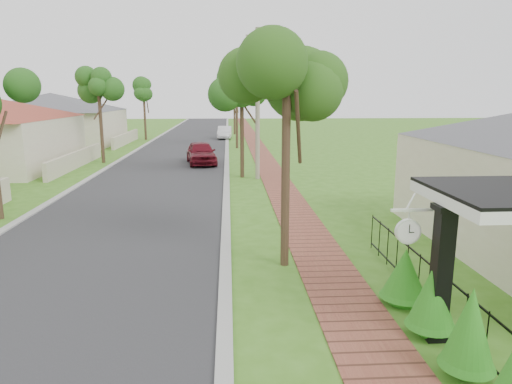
# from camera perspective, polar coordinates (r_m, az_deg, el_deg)

# --- Properties ---
(ground) EXTENTS (160.00, 160.00, 0.00)m
(ground) POSITION_cam_1_polar(r_m,az_deg,el_deg) (9.58, -7.94, -15.33)
(ground) COLOR #3C711A
(ground) RESTS_ON ground
(road) EXTENTS (7.00, 120.00, 0.02)m
(road) POSITION_cam_1_polar(r_m,az_deg,el_deg) (29.06, -10.90, 3.12)
(road) COLOR #28282B
(road) RESTS_ON ground
(kerb_right) EXTENTS (0.30, 120.00, 0.10)m
(kerb_right) POSITION_cam_1_polar(r_m,az_deg,el_deg) (28.82, -3.67, 3.24)
(kerb_right) COLOR #9E9E99
(kerb_right) RESTS_ON ground
(kerb_left) EXTENTS (0.30, 120.00, 0.10)m
(kerb_left) POSITION_cam_1_polar(r_m,az_deg,el_deg) (29.75, -17.89, 2.96)
(kerb_left) COLOR #9E9E99
(kerb_left) RESTS_ON ground
(sidewalk) EXTENTS (1.50, 120.00, 0.03)m
(sidewalk) POSITION_cam_1_polar(r_m,az_deg,el_deg) (28.92, 1.50, 3.30)
(sidewalk) COLOR brown
(sidewalk) RESTS_ON ground
(porch_post) EXTENTS (0.48, 0.48, 2.52)m
(porch_post) POSITION_cam_1_polar(r_m,az_deg,el_deg) (9.00, 22.07, -10.15)
(porch_post) COLOR black
(porch_post) RESTS_ON ground
(picket_fence) EXTENTS (0.03, 8.02, 1.00)m
(picket_fence) POSITION_cam_1_polar(r_m,az_deg,el_deg) (10.19, 21.19, -11.02)
(picket_fence) COLOR black
(picket_fence) RESTS_ON ground
(street_trees) EXTENTS (10.70, 37.65, 5.89)m
(street_trees) POSITION_cam_1_polar(r_m,az_deg,el_deg) (35.51, -9.58, 12.10)
(street_trees) COLOR #382619
(street_trees) RESTS_ON ground
(hedge_row) EXTENTS (0.88, 4.81, 1.89)m
(hedge_row) POSITION_cam_1_polar(r_m,az_deg,el_deg) (8.56, 23.19, -14.31)
(hedge_row) COLOR #196614
(hedge_row) RESTS_ON ground
(far_house_grey) EXTENTS (15.56, 15.56, 4.60)m
(far_house_grey) POSITION_cam_1_polar(r_m,az_deg,el_deg) (45.35, -24.05, 8.41)
(far_house_grey) COLOR beige
(far_house_grey) RESTS_ON ground
(parked_car_red) EXTENTS (2.36, 4.49, 1.46)m
(parked_car_red) POSITION_cam_1_polar(r_m,az_deg,el_deg) (29.75, -6.88, 4.87)
(parked_car_red) COLOR #5E0E19
(parked_car_red) RESTS_ON ground
(parked_car_white) EXTENTS (1.51, 3.88, 1.26)m
(parked_car_white) POSITION_cam_1_polar(r_m,az_deg,el_deg) (47.17, -3.94, 7.42)
(parked_car_white) COLOR silver
(parked_car_white) RESTS_ON ground
(near_tree) EXTENTS (2.25, 2.25, 5.78)m
(near_tree) POSITION_cam_1_polar(r_m,az_deg,el_deg) (11.39, 3.87, 13.15)
(near_tree) COLOR #382619
(near_tree) RESTS_ON ground
(utility_pole) EXTENTS (1.20, 0.24, 7.71)m
(utility_pole) POSITION_cam_1_polar(r_m,az_deg,el_deg) (23.98, 0.20, 10.89)
(utility_pole) COLOR gray
(utility_pole) RESTS_ON ground
(station_clock) EXTENTS (0.79, 0.13, 0.67)m
(station_clock) POSITION_cam_1_polar(r_m,az_deg,el_deg) (8.88, 18.49, -4.51)
(station_clock) COLOR white
(station_clock) RESTS_ON ground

